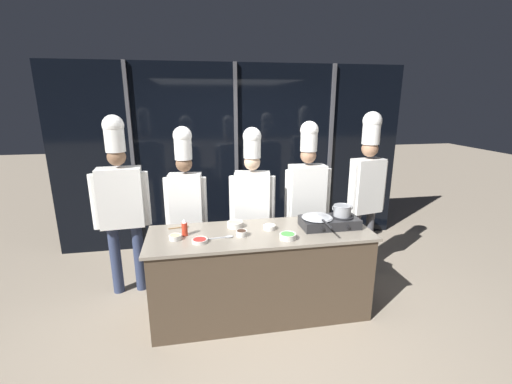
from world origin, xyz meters
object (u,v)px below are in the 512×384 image
at_px(prep_bowl_bean_sprouts, 269,227).
at_px(prep_bowl_soy_glaze, 242,233).
at_px(portable_stove, 329,222).
at_px(serving_spoon_solid, 226,237).
at_px(prep_bowl_shrimp, 235,224).
at_px(chef_line, 252,196).
at_px(chef_pastry, 307,190).
at_px(chef_head, 121,197).
at_px(chef_sous, 186,195).
at_px(frying_pan, 317,216).
at_px(prep_bowl_scallions, 288,236).
at_px(prep_bowl_ginger, 175,237).
at_px(serving_spoon_slotted, 182,227).
at_px(squeeze_bottle_chili, 185,228).
at_px(prep_bowl_bell_pepper, 200,240).
at_px(stock_pot, 342,210).
at_px(chef_apprentice, 367,181).

relative_size(prep_bowl_bean_sprouts, prep_bowl_soy_glaze, 1.16).
bearing_deg(portable_stove, serving_spoon_solid, -175.30).
distance_m(prep_bowl_shrimp, chef_line, 0.54).
bearing_deg(chef_line, chef_pastry, -161.68).
relative_size(prep_bowl_soy_glaze, serving_spoon_solid, 0.44).
bearing_deg(chef_head, prep_bowl_bean_sprouts, 153.28).
distance_m(prep_bowl_shrimp, chef_sous, 0.76).
relative_size(portable_stove, frying_pan, 1.08).
height_order(prep_bowl_scallions, chef_head, chef_head).
bearing_deg(chef_sous, portable_stove, 160.58).
bearing_deg(chef_sous, prep_bowl_bean_sprouts, 148.22).
bearing_deg(chef_head, chef_line, 172.90).
xyz_separation_m(portable_stove, chef_pastry, (-0.01, 0.71, 0.16)).
xyz_separation_m(prep_bowl_ginger, serving_spoon_solid, (0.48, -0.04, -0.02)).
bearing_deg(chef_head, serving_spoon_slotted, 142.85).
height_order(squeeze_bottle_chili, chef_line, chef_line).
xyz_separation_m(prep_bowl_ginger, serving_spoon_slotted, (0.06, 0.31, -0.02)).
height_order(portable_stove, squeeze_bottle_chili, squeeze_bottle_chili).
height_order(prep_bowl_soy_glaze, chef_head, chef_head).
bearing_deg(prep_bowl_bean_sprouts, serving_spoon_slotted, 166.66).
bearing_deg(portable_stove, prep_bowl_scallions, -155.87).
bearing_deg(chef_sous, chef_head, 8.12).
bearing_deg(chef_head, chef_pastry, 176.24).
distance_m(prep_bowl_soy_glaze, chef_head, 1.47).
bearing_deg(prep_bowl_bell_pepper, squeeze_bottle_chili, 125.34).
xyz_separation_m(portable_stove, serving_spoon_slotted, (-1.51, 0.26, -0.05)).
relative_size(prep_bowl_bell_pepper, prep_bowl_scallions, 0.93).
bearing_deg(serving_spoon_solid, stock_pot, 4.19).
bearing_deg(squeeze_bottle_chili, chef_pastry, 24.48).
bearing_deg(prep_bowl_ginger, serving_spoon_solid, -4.69).
relative_size(serving_spoon_solid, chef_apprentice, 0.12).
height_order(prep_bowl_shrimp, serving_spoon_slotted, prep_bowl_shrimp).
bearing_deg(squeeze_bottle_chili, serving_spoon_solid, -18.15).
bearing_deg(frying_pan, chef_sous, 151.86).
xyz_separation_m(serving_spoon_solid, chef_pastry, (1.08, 0.80, 0.21)).
xyz_separation_m(prep_bowl_soy_glaze, chef_head, (-1.24, 0.76, 0.22)).
distance_m(stock_pot, chef_line, 1.04).
relative_size(prep_bowl_bell_pepper, chef_pastry, 0.08).
distance_m(prep_bowl_bell_pepper, serving_spoon_slotted, 0.45).
bearing_deg(prep_bowl_bean_sprouts, serving_spoon_solid, -163.43).
bearing_deg(chef_line, prep_bowl_scallions, 114.03).
xyz_separation_m(prep_bowl_ginger, chef_head, (-0.61, 0.74, 0.22)).
xyz_separation_m(squeeze_bottle_chili, chef_pastry, (1.47, 0.67, 0.13)).
bearing_deg(stock_pot, prep_bowl_soy_glaze, -175.86).
xyz_separation_m(frying_pan, prep_bowl_bean_sprouts, (-0.49, 0.05, -0.10)).
bearing_deg(chef_line, prep_bowl_ginger, 48.54).
bearing_deg(stock_pot, chef_line, 144.00).
bearing_deg(frying_pan, chef_head, 161.26).
relative_size(stock_pot, prep_bowl_soy_glaze, 1.88).
bearing_deg(chef_line, serving_spoon_solid, 72.38).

